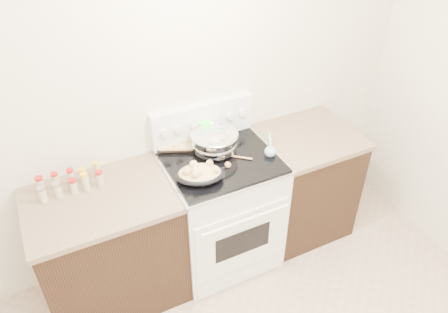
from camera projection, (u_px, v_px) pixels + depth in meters
room_shell at (318, 238)px, 1.37m from camera, size 4.10×3.60×2.75m
counter_left at (111, 248)px, 2.96m from camera, size 0.93×0.67×0.92m
counter_right at (302, 182)px, 3.52m from camera, size 0.73×0.67×0.92m
kitchen_range at (221, 208)px, 3.24m from camera, size 0.78×0.73×1.22m
mixing_bowl at (214, 142)px, 3.00m from camera, size 0.33×0.33×0.19m
roasting_pan at (199, 174)px, 2.76m from camera, size 0.36×0.31×0.12m
baking_sheet at (184, 142)px, 3.11m from camera, size 0.45×0.39×0.06m
wooden_spoon at (230, 162)px, 2.93m from camera, size 0.21×0.18×0.04m
blue_ladle at (270, 150)px, 3.00m from camera, size 0.17×0.25×0.10m
spice_jars at (70, 182)px, 2.72m from camera, size 0.40×0.15×0.13m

